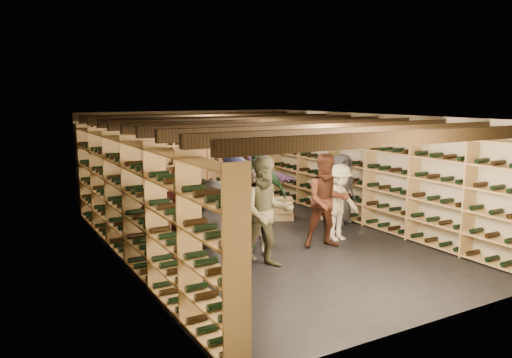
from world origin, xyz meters
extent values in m
plane|color=black|center=(0.00, 0.00, 0.00)|extent=(8.00, 8.00, 0.00)
cube|color=#BFB495|center=(0.00, 4.00, 1.20)|extent=(5.50, 0.02, 2.40)
cube|color=#BFB495|center=(0.00, -4.00, 1.20)|extent=(5.50, 0.02, 2.40)
cube|color=#BFB495|center=(-2.75, 0.00, 1.20)|extent=(0.02, 8.00, 2.40)
cube|color=#BFB495|center=(2.75, 0.00, 1.20)|extent=(0.02, 8.00, 2.40)
cube|color=beige|center=(0.00, 0.00, 2.40)|extent=(5.50, 8.00, 0.01)
cube|color=black|center=(0.00, -3.50, 2.26)|extent=(5.40, 0.12, 0.18)
cube|color=black|center=(0.00, -2.62, 2.26)|extent=(5.40, 0.12, 0.18)
cube|color=black|center=(0.00, -1.75, 2.26)|extent=(5.40, 0.12, 0.18)
cube|color=black|center=(0.00, -0.88, 2.26)|extent=(5.40, 0.12, 0.18)
cube|color=black|center=(0.00, 0.00, 2.26)|extent=(5.40, 0.12, 0.18)
cube|color=black|center=(0.00, 0.88, 2.26)|extent=(5.40, 0.12, 0.18)
cube|color=black|center=(0.00, 1.75, 2.26)|extent=(5.40, 0.12, 0.18)
cube|color=black|center=(0.00, 2.62, 2.26)|extent=(5.40, 0.12, 0.18)
cube|color=black|center=(0.00, 3.50, 2.26)|extent=(5.40, 0.12, 0.18)
cube|color=tan|center=(-2.57, 0.00, 1.07)|extent=(0.32, 7.50, 2.15)
cube|color=tan|center=(2.57, 0.00, 1.07)|extent=(0.32, 7.50, 2.15)
cube|color=tan|center=(0.00, 3.83, 1.07)|extent=(4.70, 0.30, 2.15)
cube|color=tan|center=(-1.38, 1.79, 0.09)|extent=(0.56, 0.42, 0.17)
cube|color=tan|center=(-1.38, 1.79, 0.26)|extent=(0.56, 0.42, 0.17)
cube|color=tan|center=(-1.38, 1.79, 0.43)|extent=(0.56, 0.42, 0.17)
cube|color=tan|center=(-1.38, 1.79, 0.59)|extent=(0.56, 0.42, 0.17)
cube|color=tan|center=(-1.38, 1.79, 0.77)|extent=(0.56, 0.42, 0.17)
cube|color=tan|center=(1.18, 1.30, 0.09)|extent=(0.59, 0.51, 0.17)
cube|color=tan|center=(1.18, 1.30, 0.26)|extent=(0.59, 0.51, 0.17)
cube|color=tan|center=(1.18, 1.30, 0.43)|extent=(0.59, 0.51, 0.17)
cube|color=tan|center=(1.27, 1.50, 0.09)|extent=(0.56, 0.43, 0.17)
imported|color=black|center=(-1.77, -1.36, 0.78)|extent=(0.87, 0.68, 1.56)
imported|color=black|center=(-2.17, 0.07, 0.74)|extent=(0.56, 0.38, 1.48)
imported|color=brown|center=(-0.75, -1.28, 0.92)|extent=(1.03, 0.88, 1.84)
imported|color=beige|center=(1.28, -0.59, 0.75)|extent=(1.01, 0.64, 1.49)
imported|color=brown|center=(-1.63, -0.04, 0.86)|extent=(1.67, 0.85, 1.73)
imported|color=#1A1E43|center=(-0.78, -0.22, 0.87)|extent=(0.92, 0.66, 1.74)
imported|color=gray|center=(-0.59, -0.75, 0.77)|extent=(0.63, 0.49, 1.54)
imported|color=#432014|center=(0.80, -0.85, 0.87)|extent=(1.01, 0.90, 1.74)
imported|color=#214428|center=(-0.25, -0.09, 0.93)|extent=(1.19, 0.83, 1.87)
imported|color=#845792|center=(0.57, 1.30, 0.89)|extent=(1.71, 0.79, 1.78)
imported|color=#3A393E|center=(2.18, 0.44, 0.77)|extent=(0.83, 0.63, 1.54)
camera|label=1|loc=(-4.75, -7.99, 2.78)|focal=35.00mm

